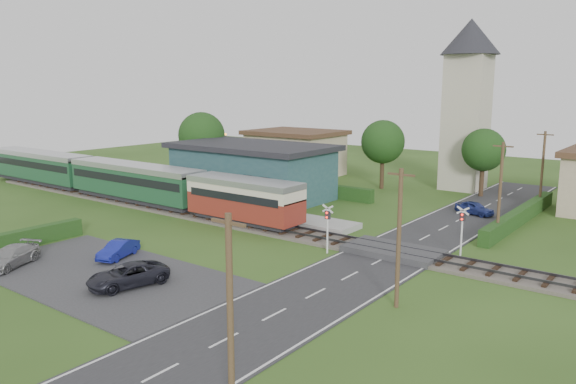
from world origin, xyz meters
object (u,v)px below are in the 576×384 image
Objects in this scene: equipment_hut at (153,179)px; crossing_signal_far at (462,224)px; car_park_blue at (118,249)px; pedestrian_far at (166,185)px; station_building at (252,170)px; car_on_road at (474,208)px; pedestrian_near at (254,198)px; train at (114,177)px; crossing_signal_near at (328,222)px; car_park_silver at (11,257)px; church_tower at (468,92)px; car_park_dark at (128,275)px; house_west at (295,152)px.

equipment_hut is 0.78× the size of crossing_signal_far.
car_park_blue is 19.53m from pedestrian_far.
station_building is 4.82× the size of car_on_road.
crossing_signal_far reaches higher than equipment_hut.
station_building reaches higher than pedestrian_near.
equipment_hut is 0.77× the size of car_park_blue.
station_building reaches higher than train.
crossing_signal_near is 0.99× the size of car_on_road.
crossing_signal_near is at bearing 21.57° from car_park_silver.
church_tower reaches higher than crossing_signal_far.
car_park_silver is (2.71, -25.49, -2.01)m from station_building.
car_on_road is 30.25m from car_park_dark.
house_west is 35.26m from crossing_signal_far.
equipment_hut is 26.04m from car_park_dark.
house_west reaches higher than pedestrian_far.
station_building is 8.38× the size of pedestrian_near.
house_west is 3.30× the size of crossing_signal_far.
church_tower is 21.55m from house_west.
crossing_signal_near is 0.75× the size of car_park_dark.
house_west reaches higher than car_park_silver.
equipment_hut is 25.04m from crossing_signal_near.
church_tower is at bearing 44.75° from equipment_hut.
train is at bearing -175.90° from crossing_signal_far.
pedestrian_near is at bearing 123.57° from car_park_dark.
pedestrian_near is (13.08, 0.13, -0.34)m from equipment_hut.
car_park_dark is at bearing -95.36° from church_tower.
house_west is 33.22m from crossing_signal_near.
car_park_silver is (-17.58, -31.01, 0.07)m from car_on_road.
crossing_signal_near is at bearing 132.29° from pedestrian_near.
train is at bearing 114.91° from pedestrian_far.
crossing_signal_far is 18.56m from pedestrian_near.
car_park_dark is (-3.79, -40.34, -9.54)m from church_tower.
crossing_signal_far is 0.99× the size of car_on_road.
car_park_silver is at bearing -174.08° from pedestrian_far.
crossing_signal_near is 8.65m from crossing_signal_far.
house_west is at bearing 76.79° from car_park_silver.
pedestrian_near reaches higher than car_park_dark.
car_park_blue is 6.26m from car_park_silver.
church_tower is at bearing 57.85° from car_park_blue.
equipment_hut is 0.78× the size of crossing_signal_near.
car_park_blue is 1.77× the size of pedestrian_far.
church_tower is at bearing 49.61° from car_park_silver.
crossing_signal_near reaches higher than car_park_silver.
house_west is at bearing -83.67° from pedestrian_near.
pedestrian_far is (-17.39, 17.70, 0.69)m from car_park_dark.
equipment_hut is at bearing 94.27° from car_park_silver.
car_on_road is at bearing 25.77° from train.
pedestrian_far is at bearing 165.66° from crossing_signal_near.
car_on_road is at bearing 21.80° from equipment_hut.
equipment_hut is 1.33× the size of pedestrian_near.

